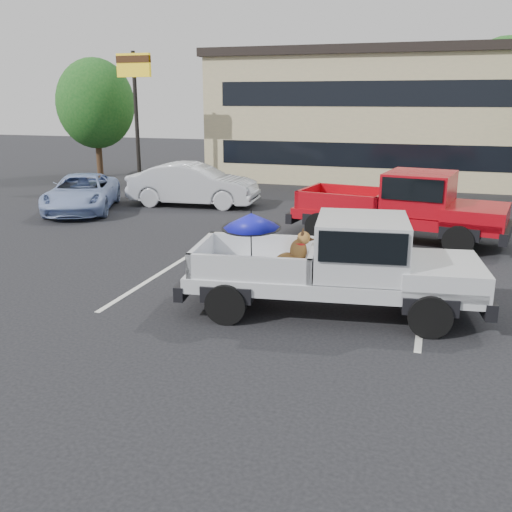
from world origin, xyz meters
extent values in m
plane|color=black|center=(0.00, 0.00, 0.00)|extent=(90.00, 90.00, 0.00)
cube|color=silver|center=(-3.00, 2.00, 0.00)|extent=(0.12, 5.00, 0.01)
cube|color=silver|center=(3.00, 2.00, 0.00)|extent=(0.12, 5.00, 0.01)
cube|color=#CCBA88|center=(2.00, 21.00, 3.00)|extent=(20.00, 8.00, 6.00)
cube|color=black|center=(2.00, 21.00, 6.10)|extent=(20.40, 8.40, 0.40)
cube|color=black|center=(2.00, 17.02, 1.50)|extent=(18.00, 0.08, 1.10)
cube|color=black|center=(2.00, 17.02, 4.20)|extent=(18.00, 0.08, 1.10)
cylinder|color=black|center=(-10.00, 14.00, 3.00)|extent=(0.18, 0.18, 6.00)
cube|color=yellow|center=(-10.00, 14.00, 5.40)|extent=(1.60, 0.18, 1.00)
cube|color=#381E0C|center=(-10.00, 14.00, 5.65)|extent=(1.60, 0.22, 0.30)
cylinder|color=#332114|center=(-14.00, 17.00, 1.21)|extent=(0.32, 0.32, 2.42)
ellipsoid|color=#164D18|center=(-14.00, 17.00, 3.74)|extent=(3.96, 3.96, 4.55)
cylinder|color=#332114|center=(6.00, 24.00, 1.43)|extent=(0.32, 0.32, 2.86)
ellipsoid|color=#164D18|center=(6.00, 24.00, 4.42)|extent=(4.68, 4.68, 5.38)
cylinder|color=black|center=(-0.42, -0.23, 0.38)|extent=(0.79, 0.38, 0.76)
cylinder|color=black|center=(-0.67, 1.60, 0.38)|extent=(0.79, 0.38, 0.76)
cylinder|color=black|center=(3.14, 0.26, 0.38)|extent=(0.79, 0.38, 0.76)
cylinder|color=black|center=(2.90, 2.08, 0.38)|extent=(0.79, 0.38, 0.76)
cube|color=silver|center=(1.29, 0.93, 0.67)|extent=(5.60, 2.63, 0.28)
cube|color=silver|center=(3.27, 1.20, 0.88)|extent=(1.74, 2.10, 0.46)
cube|color=black|center=(4.01, 1.30, 0.50)|extent=(0.46, 1.97, 0.30)
cube|color=black|center=(-1.44, 0.56, 0.50)|extent=(0.44, 1.97, 0.28)
cube|color=silver|center=(1.83, 1.01, 1.35)|extent=(1.88, 2.05, 1.05)
cube|color=black|center=(1.83, 1.01, 1.55)|extent=(1.75, 2.12, 0.55)
cube|color=black|center=(-0.15, 0.74, 0.73)|extent=(2.53, 2.13, 0.10)
cube|color=silver|center=(-0.27, 1.60, 1.03)|extent=(2.29, 0.41, 0.50)
cube|color=silver|center=(-0.03, -0.12, 1.03)|extent=(2.29, 0.41, 0.50)
cube|color=silver|center=(-1.24, 0.59, 1.03)|extent=(0.35, 1.84, 0.50)
cube|color=silver|center=(0.94, 0.89, 1.03)|extent=(0.35, 1.84, 0.50)
ellipsoid|color=brown|center=(0.46, 0.88, 0.95)|extent=(0.58, 0.50, 0.35)
cylinder|color=brown|center=(0.75, 0.84, 0.91)|extent=(0.08, 0.08, 0.26)
cylinder|color=brown|center=(0.73, 1.01, 0.91)|extent=(0.08, 0.08, 0.26)
ellipsoid|color=brown|center=(0.65, 0.91, 1.17)|extent=(0.37, 0.34, 0.47)
cylinder|color=red|center=(0.67, 0.91, 1.33)|extent=(0.23, 0.23, 0.04)
sphere|color=brown|center=(0.74, 0.92, 1.44)|extent=(0.25, 0.25, 0.25)
cone|color=black|center=(0.88, 0.94, 1.41)|extent=(0.19, 0.14, 0.12)
cone|color=black|center=(0.73, 0.85, 1.57)|extent=(0.09, 0.09, 0.13)
cone|color=black|center=(0.71, 0.98, 1.57)|extent=(0.09, 0.09, 0.13)
cylinder|color=brown|center=(0.27, 0.86, 0.85)|extent=(0.31, 0.05, 0.11)
cylinder|color=black|center=(-0.10, 0.27, 1.31)|extent=(0.02, 0.10, 1.05)
cone|color=#1415AF|center=(-0.10, 0.27, 1.85)|extent=(1.10, 1.12, 0.36)
cylinder|color=black|center=(-0.10, 0.27, 2.01)|extent=(0.02, 0.02, 0.10)
cylinder|color=black|center=(-0.10, 0.27, 1.72)|extent=(1.10, 1.10, 0.09)
cylinder|color=black|center=(-0.07, 6.60, 0.41)|extent=(0.85, 0.43, 0.82)
cylinder|color=black|center=(0.24, 8.56, 0.41)|extent=(0.85, 0.43, 0.82)
cylinder|color=black|center=(3.75, 5.98, 0.41)|extent=(0.85, 0.43, 0.82)
cylinder|color=black|center=(4.06, 7.93, 0.41)|extent=(0.85, 0.43, 0.82)
cube|color=#A80913|center=(2.05, 7.26, 0.72)|extent=(6.05, 2.97, 0.30)
cube|color=#A80913|center=(4.17, 6.91, 0.95)|extent=(1.92, 2.30, 0.49)
cube|color=black|center=(4.97, 6.79, 0.54)|extent=(0.55, 2.11, 0.32)
cube|color=black|center=(-0.87, 7.73, 0.54)|extent=(0.53, 2.11, 0.30)
cube|color=#A80913|center=(2.63, 7.17, 1.45)|extent=(2.07, 2.24, 1.13)
cube|color=black|center=(2.63, 7.17, 1.67)|extent=(1.93, 2.32, 0.59)
cube|color=black|center=(0.51, 7.51, 0.78)|extent=(2.76, 2.35, 0.11)
cube|color=#A80913|center=(0.66, 8.43, 1.11)|extent=(2.46, 0.50, 0.54)
cube|color=#A80913|center=(0.36, 6.59, 1.11)|extent=(2.46, 0.50, 0.54)
cube|color=#A80913|center=(-0.66, 7.70, 1.11)|extent=(0.42, 1.97, 0.54)
cube|color=#A80913|center=(1.68, 7.32, 1.11)|extent=(0.42, 1.97, 0.54)
imported|color=silver|center=(-5.81, 10.61, 0.81)|extent=(5.05, 2.11, 1.62)
imported|color=#889DCB|center=(-9.27, 8.37, 0.66)|extent=(3.87, 5.24, 1.32)
camera|label=1|loc=(3.07, -9.42, 4.01)|focal=40.00mm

